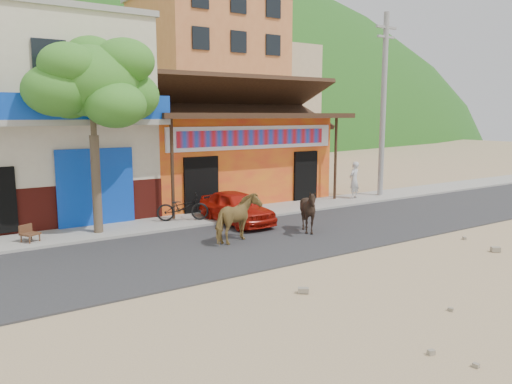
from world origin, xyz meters
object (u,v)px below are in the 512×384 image
at_px(cow_tan, 238,219).
at_px(red_car, 236,207).
at_px(tree, 94,135).
at_px(utility_pole, 383,106).
at_px(cafe_chair_right, 30,226).
at_px(cow_dark, 309,211).
at_px(pedestrian, 354,180).
at_px(scooter, 183,207).

height_order(cow_tan, red_car, cow_tan).
bearing_deg(tree, utility_pole, 0.90).
bearing_deg(cafe_chair_right, red_car, -37.88).
distance_m(cow_dark, pedestrian, 6.66).
bearing_deg(pedestrian, tree, -14.84).
distance_m(cow_dark, red_car, 2.70).
xyz_separation_m(tree, cow_dark, (5.60, -3.43, -2.38)).
distance_m(tree, cow_tan, 5.05).
bearing_deg(red_car, cafe_chair_right, 170.14).
xyz_separation_m(utility_pole, cafe_chair_right, (-14.78, -0.31, -3.54)).
height_order(tree, utility_pole, utility_pole).
bearing_deg(cow_tan, tree, 20.21).
relative_size(cow_dark, cafe_chair_right, 1.52).
xyz_separation_m(red_car, pedestrian, (6.76, 1.22, 0.32)).
xyz_separation_m(cow_dark, scooter, (-2.67, 3.55, -0.16)).
relative_size(tree, red_car, 1.80).
distance_m(tree, cafe_chair_right, 3.22).
xyz_separation_m(cow_tan, pedestrian, (8.03, 3.39, 0.19)).
relative_size(tree, scooter, 3.40).
bearing_deg(tree, cow_tan, -45.24).
height_order(cow_tan, cafe_chair_right, cow_tan).
distance_m(red_car, pedestrian, 6.87).
xyz_separation_m(cow_tan, cafe_chair_right, (-5.12, 3.05, -0.16)).
relative_size(cow_tan, scooter, 0.93).
height_order(tree, scooter, tree).
distance_m(tree, red_car, 5.18).
height_order(tree, cow_tan, tree).
distance_m(utility_pole, pedestrian, 3.59).
distance_m(cow_dark, scooter, 4.44).
bearing_deg(red_car, cow_dark, -65.91).
bearing_deg(pedestrian, cow_tan, 6.88).
xyz_separation_m(pedestrian, cafe_chair_right, (-13.15, -0.33, -0.34)).
distance_m(utility_pole, scooter, 10.48).
distance_m(scooter, pedestrian, 8.25).
height_order(cow_dark, pedestrian, pedestrian).
distance_m(utility_pole, cafe_chair_right, 15.20).
bearing_deg(utility_pole, cow_tan, -160.80).
bearing_deg(cow_dark, utility_pole, 97.91).
bearing_deg(scooter, red_car, -104.52).
xyz_separation_m(cow_tan, red_car, (1.28, 2.17, -0.13)).
bearing_deg(cow_dark, cow_tan, -114.89).
height_order(scooter, cafe_chair_right, scooter).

